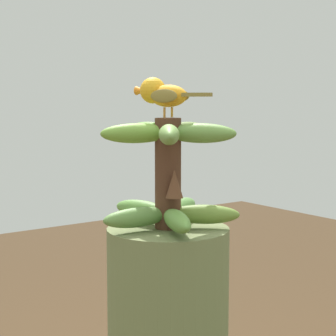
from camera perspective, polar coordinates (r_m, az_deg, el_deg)
banana_bunch at (r=1.26m, az=0.01°, el=-0.55°), size 0.30×0.30×0.23m
perched_bird at (r=1.29m, az=-0.59°, el=7.10°), size 0.08×0.19×0.09m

